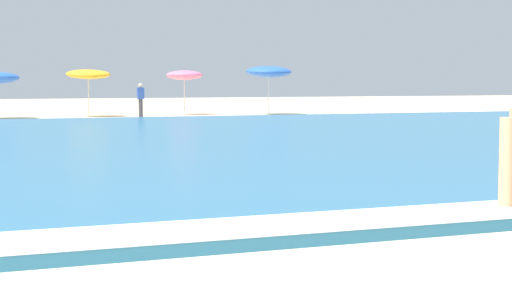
% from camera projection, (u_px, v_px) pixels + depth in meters
% --- Properties ---
extents(surf_foam, '(120.00, 1.20, 0.01)m').
position_uv_depth(surf_foam, '(63.00, 239.00, 8.07)').
color(surf_foam, white).
rests_on(surf_foam, sea).
extents(beach_umbrella_4, '(2.07, 2.10, 2.30)m').
position_uv_depth(beach_umbrella_4, '(88.00, 74.00, 39.71)').
color(beach_umbrella_4, beige).
rests_on(beach_umbrella_4, ground).
extents(beach_umbrella_5, '(1.83, 1.83, 2.23)m').
position_uv_depth(beach_umbrella_5, '(184.00, 75.00, 42.27)').
color(beach_umbrella_5, beige).
rests_on(beach_umbrella_5, ground).
extents(beach_umbrella_6, '(2.29, 2.31, 2.49)m').
position_uv_depth(beach_umbrella_6, '(269.00, 72.00, 42.37)').
color(beach_umbrella_6, beige).
rests_on(beach_umbrella_6, ground).
extents(beachgoer_near_row_left, '(0.32, 0.20, 1.58)m').
position_uv_depth(beachgoer_near_row_left, '(141.00, 99.00, 39.58)').
color(beachgoer_near_row_left, '#383842').
rests_on(beachgoer_near_row_left, ground).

